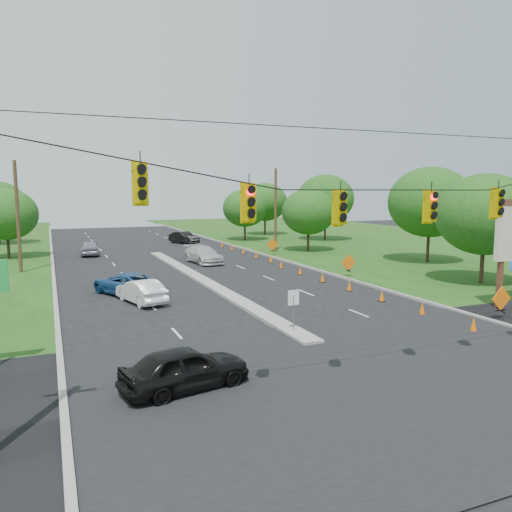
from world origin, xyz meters
name	(u,v)px	position (x,y,z in m)	size (l,w,h in m)	color
ground	(370,378)	(0.00, 0.00, 0.00)	(160.00, 160.00, 0.00)	black
grass_right	(508,261)	(30.00, 20.00, 0.00)	(40.00, 160.00, 0.06)	#1E4714
cross_street	(370,378)	(0.00, 0.00, 0.00)	(160.00, 14.00, 0.02)	black
curb_left	(53,271)	(-10.10, 30.00, 0.00)	(0.25, 110.00, 0.16)	gray
curb_right	(275,259)	(10.10, 30.00, 0.00)	(0.25, 110.00, 0.16)	gray
median	(201,281)	(0.00, 21.00, 0.00)	(1.00, 34.00, 0.18)	gray
median_sign	(293,303)	(0.00, 6.00, 1.46)	(0.55, 0.06, 2.05)	gray
signal_span	(391,241)	(-0.05, -1.00, 4.97)	(25.60, 0.32, 9.00)	#422D1C
utility_pole_far_left	(18,217)	(-12.50, 30.00, 4.50)	(0.28, 0.28, 9.00)	#422D1C
utility_pole_far_right	(276,210)	(12.50, 35.00, 4.50)	(0.28, 0.28, 9.00)	#422D1C
cone_0	(474,324)	(7.95, 3.00, 0.35)	(0.32, 0.32, 0.70)	#F46204
cone_1	(422,308)	(7.95, 6.50, 0.35)	(0.32, 0.32, 0.70)	#F46204
cone_2	(382,296)	(7.95, 10.00, 0.35)	(0.32, 0.32, 0.70)	#F46204
cone_3	(349,286)	(7.95, 13.50, 0.35)	(0.32, 0.32, 0.70)	#F46204
cone_4	(323,277)	(7.95, 17.00, 0.35)	(0.32, 0.32, 0.70)	#F46204
cone_5	(300,270)	(7.95, 20.50, 0.35)	(0.32, 0.32, 0.70)	#F46204
cone_6	(281,264)	(7.95, 24.00, 0.35)	(0.32, 0.32, 0.70)	#F46204
cone_7	(271,259)	(8.55, 27.50, 0.35)	(0.32, 0.32, 0.70)	#F46204
cone_8	(256,255)	(8.55, 31.00, 0.35)	(0.32, 0.32, 0.70)	#F46204
cone_9	(243,251)	(8.55, 34.50, 0.35)	(0.32, 0.32, 0.70)	#F46204
cone_10	(232,247)	(8.55, 38.00, 0.35)	(0.32, 0.32, 0.70)	#F46204
cone_11	(222,244)	(8.55, 41.50, 0.35)	(0.32, 0.32, 0.70)	#F46204
work_sign_0	(501,300)	(10.80, 4.00, 1.09)	(1.27, 0.58, 1.37)	black
work_sign_1	(349,263)	(10.80, 18.00, 1.09)	(1.27, 0.58, 1.37)	black
work_sign_2	(273,245)	(10.80, 32.00, 1.09)	(1.27, 0.58, 1.37)	black
tree_5	(6,214)	(-14.00, 40.00, 4.34)	(5.88, 5.88, 6.86)	black
tree_7	(485,214)	(18.00, 12.00, 4.96)	(6.72, 6.72, 7.84)	black
tree_8	(430,202)	(22.00, 22.00, 5.58)	(7.56, 7.56, 8.82)	black
tree_9	(309,212)	(16.00, 34.00, 4.34)	(5.88, 5.88, 6.86)	black
tree_10	(326,199)	(24.00, 44.00, 5.58)	(7.56, 7.56, 8.82)	black
tree_11	(265,202)	(20.00, 55.00, 4.96)	(6.72, 6.72, 7.84)	black
tree_12	(245,208)	(14.00, 48.00, 4.34)	(5.88, 5.88, 6.86)	black
black_sedan	(185,368)	(-6.30, 1.47, 0.74)	(1.75, 4.35, 1.48)	black
white_sedan	(141,291)	(-5.40, 15.19, 0.70)	(1.48, 4.25, 1.40)	white
blue_pickup	(126,283)	(-5.86, 18.05, 0.72)	(2.38, 5.16, 1.43)	navy
silver_car_far	(203,255)	(2.76, 29.73, 0.78)	(2.18, 5.35, 1.55)	silver
silver_car_oncoming	(90,248)	(-6.47, 39.52, 0.77)	(1.81, 4.50, 1.53)	gray
dark_car_receding	(184,238)	(5.46, 47.33, 0.75)	(1.59, 4.56, 1.50)	black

